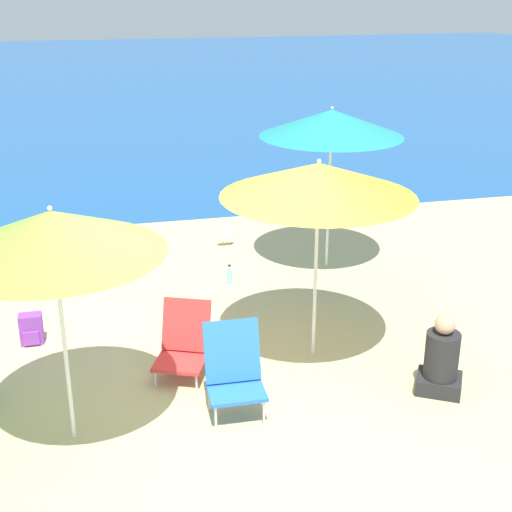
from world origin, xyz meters
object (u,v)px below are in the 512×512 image
(beach_umbrella_teal, at_px, (332,123))
(backpack_purple, at_px, (31,329))
(person_seated_near, at_px, (441,361))
(seagull, at_px, (226,237))
(beach_umbrella_yellow, at_px, (319,180))
(beach_chair_red, at_px, (184,342))
(water_bottle, at_px, (230,276))
(beach_umbrella_lime, at_px, (52,233))
(beach_chair_blue, at_px, (234,369))

(beach_umbrella_teal, height_order, backpack_purple, beach_umbrella_teal)
(person_seated_near, bearing_deg, seagull, 45.89)
(beach_umbrella_teal, bearing_deg, beach_umbrella_yellow, -112.03)
(beach_chair_red, distance_m, backpack_purple, 1.87)
(water_bottle, bearing_deg, person_seated_near, -64.76)
(beach_umbrella_yellow, height_order, beach_umbrella_lime, beach_umbrella_yellow)
(beach_chair_red, bearing_deg, beach_umbrella_lime, -118.13)
(beach_umbrella_yellow, bearing_deg, person_seated_near, -45.36)
(beach_chair_red, xyz_separation_m, person_seated_near, (2.37, -0.95, -0.01))
(person_seated_near, xyz_separation_m, water_bottle, (-1.46, 3.10, -0.23))
(beach_chair_red, xyz_separation_m, seagull, (1.15, 3.57, -0.20))
(beach_umbrella_yellow, distance_m, backpack_purple, 3.58)
(beach_umbrella_yellow, bearing_deg, backpack_purple, 161.65)
(seagull, bearing_deg, beach_umbrella_lime, -116.91)
(beach_chair_blue, bearing_deg, beach_umbrella_teal, 59.82)
(beach_umbrella_yellow, distance_m, beach_umbrella_lime, 2.68)
(beach_umbrella_yellow, xyz_separation_m, beach_chair_blue, (-1.05, -0.85, -1.50))
(beach_umbrella_lime, height_order, beach_chair_red, beach_umbrella_lime)
(beach_umbrella_teal, relative_size, beach_chair_blue, 2.60)
(beach_umbrella_teal, bearing_deg, seagull, 136.94)
(beach_chair_blue, bearing_deg, beach_umbrella_lime, -175.48)
(beach_umbrella_lime, xyz_separation_m, backpack_purple, (-0.44, 1.90, -1.75))
(beach_chair_blue, relative_size, backpack_purple, 2.50)
(beach_umbrella_yellow, relative_size, seagull, 8.00)
(beach_umbrella_teal, xyz_separation_m, beach_chair_red, (-2.37, -2.43, -1.68))
(beach_umbrella_teal, height_order, beach_chair_red, beach_umbrella_teal)
(beach_umbrella_yellow, height_order, water_bottle, beach_umbrella_yellow)
(beach_umbrella_teal, relative_size, beach_chair_red, 3.03)
(seagull, bearing_deg, beach_chair_red, -107.84)
(beach_umbrella_yellow, relative_size, beach_chair_red, 2.91)
(beach_umbrella_teal, distance_m, beach_chair_red, 3.79)
(beach_chair_blue, height_order, backpack_purple, beach_chair_blue)
(beach_umbrella_lime, distance_m, seagull, 5.31)
(beach_umbrella_yellow, xyz_separation_m, person_seated_near, (0.98, -0.99, -1.61))
(beach_umbrella_teal, height_order, beach_chair_blue, beach_umbrella_teal)
(beach_chair_blue, height_order, water_bottle, beach_chair_blue)
(beach_umbrella_yellow, xyz_separation_m, beach_chair_red, (-1.40, -0.04, -1.60))
(beach_chair_blue, bearing_deg, person_seated_near, -2.19)
(backpack_purple, bearing_deg, seagull, 43.35)
(beach_umbrella_lime, xyz_separation_m, beach_chair_blue, (1.46, 0.07, -1.47))
(water_bottle, bearing_deg, seagull, 80.64)
(backpack_purple, height_order, water_bottle, backpack_purple)
(beach_umbrella_teal, xyz_separation_m, seagull, (-1.22, 1.14, -1.88))
(beach_umbrella_yellow, distance_m, seagull, 3.98)
(beach_umbrella_yellow, relative_size, beach_umbrella_lime, 1.01)
(beach_umbrella_teal, height_order, person_seated_near, beach_umbrella_teal)
(person_seated_near, distance_m, water_bottle, 3.43)
(beach_umbrella_lime, distance_m, person_seated_near, 3.83)
(beach_umbrella_lime, bearing_deg, seagull, 63.09)
(beach_umbrella_lime, height_order, seagull, beach_umbrella_lime)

